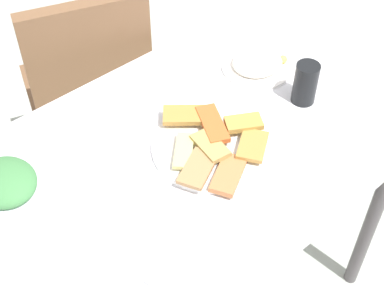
{
  "coord_description": "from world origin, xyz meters",
  "views": [
    {
      "loc": [
        -0.62,
        -0.77,
        1.82
      ],
      "look_at": [
        0.03,
        -0.01,
        0.77
      ],
      "focal_mm": 53.56,
      "sensor_mm": 36.0,
      "label": 1
    }
  ],
  "objects_px": {
    "salad_plate_greens": "(257,63)",
    "soda_can": "(305,83)",
    "dining_table": "(180,177)",
    "salad_plate_rice": "(5,183)",
    "fork": "(183,266)",
    "paper_napkin": "(177,261)",
    "spoon": "(172,255)",
    "pide_platter": "(212,145)",
    "dining_chair": "(89,85)"
  },
  "relations": [
    {
      "from": "salad_plate_greens",
      "to": "soda_can",
      "type": "bearing_deg",
      "value": -91.59
    },
    {
      "from": "dining_table",
      "to": "salad_plate_rice",
      "type": "distance_m",
      "value": 0.44
    },
    {
      "from": "fork",
      "to": "dining_table",
      "type": "bearing_deg",
      "value": 33.9
    },
    {
      "from": "salad_plate_rice",
      "to": "soda_can",
      "type": "bearing_deg",
      "value": -17.71
    },
    {
      "from": "dining_table",
      "to": "salad_plate_rice",
      "type": "relative_size",
      "value": 5.04
    },
    {
      "from": "paper_napkin",
      "to": "spoon",
      "type": "relative_size",
      "value": 0.74
    },
    {
      "from": "dining_table",
      "to": "pide_platter",
      "type": "height_order",
      "value": "pide_platter"
    },
    {
      "from": "dining_chair",
      "to": "salad_plate_greens",
      "type": "bearing_deg",
      "value": -60.72
    },
    {
      "from": "pide_platter",
      "to": "soda_can",
      "type": "distance_m",
      "value": 0.32
    },
    {
      "from": "fork",
      "to": "soda_can",
      "type": "bearing_deg",
      "value": 0.37
    },
    {
      "from": "paper_napkin",
      "to": "pide_platter",
      "type": "bearing_deg",
      "value": 35.22
    },
    {
      "from": "dining_chair",
      "to": "fork",
      "type": "bearing_deg",
      "value": -109.57
    },
    {
      "from": "soda_can",
      "to": "dining_chair",
      "type": "bearing_deg",
      "value": 112.1
    },
    {
      "from": "dining_chair",
      "to": "spoon",
      "type": "xyz_separation_m",
      "value": [
        -0.32,
        -0.86,
        0.24
      ]
    },
    {
      "from": "dining_table",
      "to": "paper_napkin",
      "type": "distance_m",
      "value": 0.33
    },
    {
      "from": "dining_table",
      "to": "dining_chair",
      "type": "distance_m",
      "value": 0.66
    },
    {
      "from": "salad_plate_rice",
      "to": "spoon",
      "type": "xyz_separation_m",
      "value": [
        0.18,
        -0.41,
        -0.02
      ]
    },
    {
      "from": "fork",
      "to": "paper_napkin",
      "type": "bearing_deg",
      "value": 72.61
    },
    {
      "from": "dining_chair",
      "to": "spoon",
      "type": "distance_m",
      "value": 0.95
    },
    {
      "from": "paper_napkin",
      "to": "dining_chair",
      "type": "bearing_deg",
      "value": 70.05
    },
    {
      "from": "dining_table",
      "to": "salad_plate_rice",
      "type": "xyz_separation_m",
      "value": [
        -0.39,
        0.18,
        0.11
      ]
    },
    {
      "from": "dining_chair",
      "to": "soda_can",
      "type": "bearing_deg",
      "value": -67.9
    },
    {
      "from": "fork",
      "to": "salad_plate_rice",
      "type": "bearing_deg",
      "value": 94.86
    },
    {
      "from": "soda_can",
      "to": "fork",
      "type": "distance_m",
      "value": 0.63
    },
    {
      "from": "pide_platter",
      "to": "fork",
      "type": "bearing_deg",
      "value": -142.42
    },
    {
      "from": "paper_napkin",
      "to": "fork",
      "type": "bearing_deg",
      "value": -90.0
    },
    {
      "from": "paper_napkin",
      "to": "spoon",
      "type": "bearing_deg",
      "value": 90.0
    },
    {
      "from": "salad_plate_rice",
      "to": "paper_napkin",
      "type": "distance_m",
      "value": 0.46
    },
    {
      "from": "soda_can",
      "to": "fork",
      "type": "height_order",
      "value": "soda_can"
    },
    {
      "from": "paper_napkin",
      "to": "fork",
      "type": "height_order",
      "value": "fork"
    },
    {
      "from": "dining_chair",
      "to": "pide_platter",
      "type": "height_order",
      "value": "dining_chair"
    },
    {
      "from": "salad_plate_rice",
      "to": "fork",
      "type": "distance_m",
      "value": 0.48
    },
    {
      "from": "salad_plate_greens",
      "to": "paper_napkin",
      "type": "bearing_deg",
      "value": -149.41
    },
    {
      "from": "dining_table",
      "to": "fork",
      "type": "distance_m",
      "value": 0.34
    },
    {
      "from": "dining_table",
      "to": "spoon",
      "type": "bearing_deg",
      "value": -132.97
    },
    {
      "from": "salad_plate_rice",
      "to": "dining_table",
      "type": "bearing_deg",
      "value": -25.48
    },
    {
      "from": "dining_chair",
      "to": "salad_plate_rice",
      "type": "height_order",
      "value": "dining_chair"
    },
    {
      "from": "soda_can",
      "to": "salad_plate_greens",
      "type": "bearing_deg",
      "value": 88.41
    },
    {
      "from": "salad_plate_rice",
      "to": "spoon",
      "type": "height_order",
      "value": "salad_plate_rice"
    },
    {
      "from": "salad_plate_rice",
      "to": "paper_napkin",
      "type": "relative_size",
      "value": 1.75
    },
    {
      "from": "dining_table",
      "to": "paper_napkin",
      "type": "relative_size",
      "value": 8.81
    },
    {
      "from": "salad_plate_greens",
      "to": "salad_plate_rice",
      "type": "xyz_separation_m",
      "value": [
        -0.79,
        0.07,
        0.0
      ]
    },
    {
      "from": "dining_chair",
      "to": "paper_napkin",
      "type": "xyz_separation_m",
      "value": [
        -0.32,
        -0.87,
        0.24
      ]
    },
    {
      "from": "salad_plate_rice",
      "to": "paper_napkin",
      "type": "height_order",
      "value": "salad_plate_rice"
    },
    {
      "from": "dining_chair",
      "to": "fork",
      "type": "xyz_separation_m",
      "value": [
        -0.32,
        -0.89,
        0.24
      ]
    },
    {
      "from": "soda_can",
      "to": "paper_napkin",
      "type": "bearing_deg",
      "value": -163.81
    },
    {
      "from": "soda_can",
      "to": "paper_napkin",
      "type": "height_order",
      "value": "soda_can"
    },
    {
      "from": "dining_table",
      "to": "pide_platter",
      "type": "bearing_deg",
      "value": -27.92
    },
    {
      "from": "dining_table",
      "to": "spoon",
      "type": "relative_size",
      "value": 6.55
    },
    {
      "from": "salad_plate_greens",
      "to": "salad_plate_rice",
      "type": "height_order",
      "value": "salad_plate_rice"
    }
  ]
}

